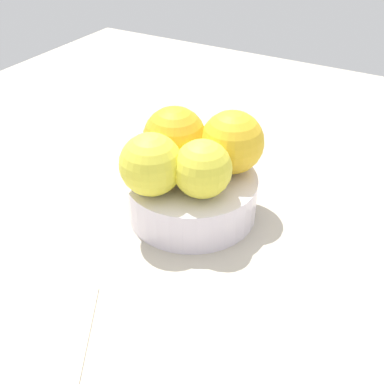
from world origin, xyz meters
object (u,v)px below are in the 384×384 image
object	(u,v)px
orange_in_bowl_3	(151,165)
folded_napkin	(0,351)
fruit_bowl	(192,196)
orange_in_bowl_1	(175,138)
orange_in_bowl_0	(202,169)
orange_in_bowl_2	(232,142)

from	to	relation	value
orange_in_bowl_3	folded_napkin	bearing A→B (deg)	-95.77
fruit_bowl	orange_in_bowl_1	distance (cm)	6.93
orange_in_bowl_1	orange_in_bowl_0	bearing A→B (deg)	-33.09
orange_in_bowl_0	orange_in_bowl_1	xyz separation A→B (cm)	(-5.46, 3.56, 0.47)
fruit_bowl	folded_napkin	bearing A→B (deg)	-100.20
folded_napkin	orange_in_bowl_3	bearing A→B (deg)	84.23
folded_napkin	orange_in_bowl_0	bearing A→B (deg)	73.03
orange_in_bowl_2	orange_in_bowl_0	bearing A→B (deg)	-95.40
orange_in_bowl_3	orange_in_bowl_1	bearing A→B (deg)	96.26
orange_in_bowl_2	orange_in_bowl_3	size ratio (longest dim) A/B	1.07
orange_in_bowl_0	orange_in_bowl_1	world-z (taller)	orange_in_bowl_1
fruit_bowl	orange_in_bowl_2	size ratio (longest dim) A/B	2.08
orange_in_bowl_1	orange_in_bowl_3	distance (cm)	5.77
orange_in_bowl_0	folded_napkin	distance (cm)	24.87
fruit_bowl	orange_in_bowl_3	bearing A→B (deg)	-118.91
orange_in_bowl_2	folded_napkin	bearing A→B (deg)	-104.68
orange_in_bowl_0	orange_in_bowl_3	distance (cm)	5.31
folded_napkin	fruit_bowl	bearing A→B (deg)	79.80
orange_in_bowl_1	orange_in_bowl_2	world-z (taller)	same
orange_in_bowl_3	orange_in_bowl_0	bearing A→B (deg)	24.25
orange_in_bowl_0	orange_in_bowl_3	bearing A→B (deg)	-155.75
fruit_bowl	orange_in_bowl_0	xyz separation A→B (cm)	(2.44, -2.16, 5.61)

